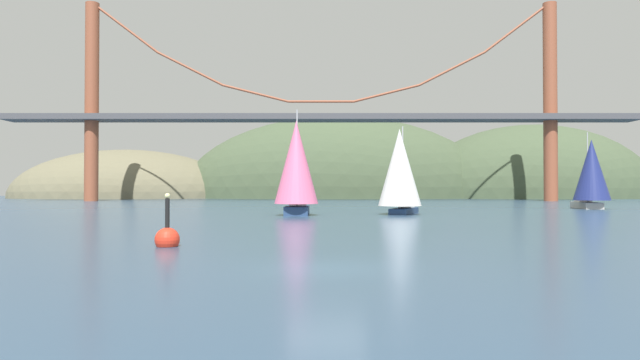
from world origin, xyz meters
The scene contains 9 objects.
ground_plane centered at (0.00, 0.00, 0.00)m, with size 360.00×360.00×0.00m, color #2D4760.
headland_right centered at (60.00, 135.00, 0.00)m, with size 68.14×44.00×41.48m, color #425138.
headland_center centered at (5.00, 135.00, 0.00)m, with size 89.04×44.00×46.21m, color #425138.
headland_left centered at (-55.00, 135.00, 0.00)m, with size 64.45×44.00×27.27m, color #6B664C.
suspension_bridge centered at (0.00, 95.00, 18.99)m, with size 132.25×6.00×41.88m.
sailboat_navy_sail centered at (34.54, 51.39, 4.62)m, with size 5.22×8.86×9.99m.
sailboat_white_mainsail centered at (7.82, 36.59, 4.51)m, with size 5.57×8.29×9.01m.
sailboat_pink_spinnaker centered at (-2.52, 34.91, 4.71)m, with size 4.26×8.32×10.52m.
channel_buoy centered at (-7.05, 6.67, 0.37)m, with size 1.10×1.10×2.64m.
Camera 1 is at (-0.21, -17.39, 2.58)m, focal length 30.19 mm.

